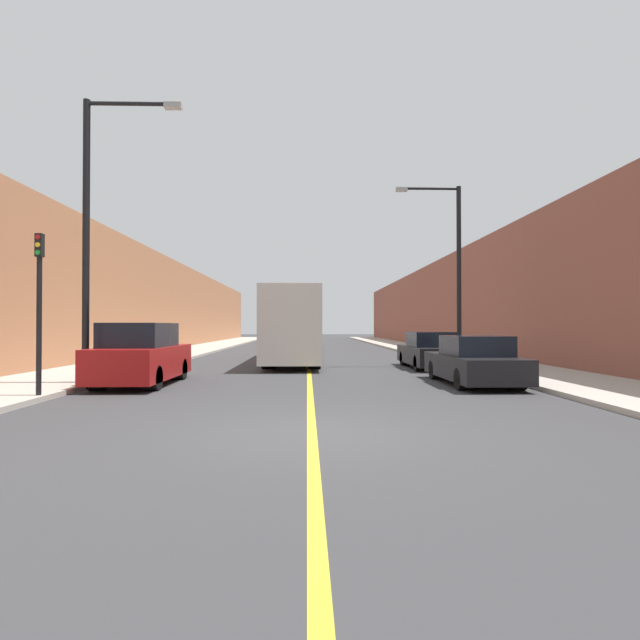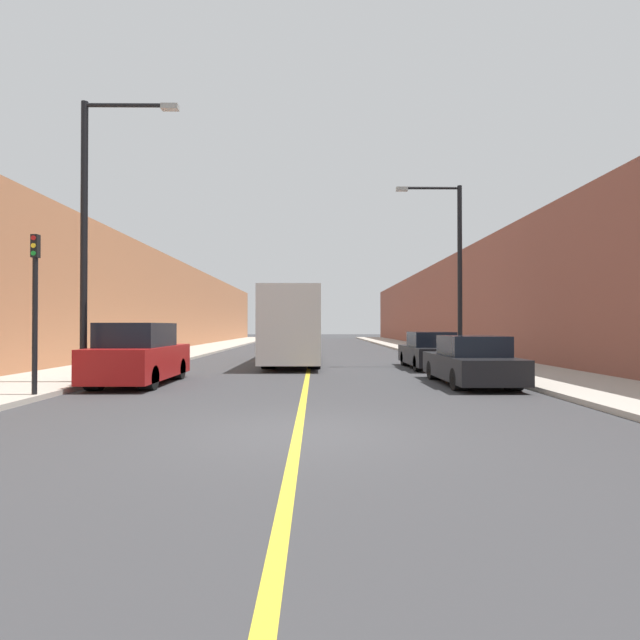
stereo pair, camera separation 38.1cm
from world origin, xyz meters
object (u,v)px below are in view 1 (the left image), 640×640
car_right_mid (429,352)px  traffic_light (39,307)px  bus (294,326)px  street_lamp_left (95,221)px  street_lamp_right (453,262)px  car_right_near (474,362)px  parked_suv_left (141,356)px

car_right_mid → traffic_light: (-11.40, -8.76, 1.53)m
bus → street_lamp_left: street_lamp_left is taller
street_lamp_right → traffic_light: street_lamp_right is taller
bus → car_right_mid: size_ratio=2.43×
bus → car_right_near: (5.65, -9.13, -1.12)m
street_lamp_left → street_lamp_right: (12.47, 6.76, -0.27)m
parked_suv_left → traffic_light: size_ratio=1.20×
street_lamp_left → bus: bearing=59.7°
car_right_mid → street_lamp_left: size_ratio=0.57×
parked_suv_left → car_right_mid: 11.51m
street_lamp_left → traffic_light: (-0.14, -2.69, -2.59)m
parked_suv_left → traffic_light: 3.68m
parked_suv_left → street_lamp_left: (-1.22, -0.45, 3.95)m
car_right_mid → car_right_near: bearing=-90.9°
car_right_near → traffic_light: size_ratio=1.21×
street_lamp_right → traffic_light: size_ratio=2.02×
car_right_near → bus: bearing=121.8°
street_lamp_right → car_right_near: bearing=-101.4°
car_right_near → car_right_mid: size_ratio=0.99×
street_lamp_right → car_right_mid: bearing=-150.4°
car_right_near → traffic_light: (-11.31, -2.99, 1.55)m
car_right_mid → street_lamp_left: (-11.26, -6.07, 4.12)m
parked_suv_left → car_right_near: (9.96, -0.16, -0.19)m
car_right_near → street_lamp_right: 7.64m
parked_suv_left → car_right_near: bearing=-0.9°
bus → street_lamp_left: (-5.52, -9.43, 3.02)m
parked_suv_left → street_lamp_right: size_ratio=0.59×
street_lamp_left → traffic_light: street_lamp_left is taller
street_lamp_right → bus: bearing=159.0°
traffic_light → car_right_near: bearing=14.8°
parked_suv_left → street_lamp_left: size_ratio=0.56×
car_right_mid → street_lamp_right: 4.09m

